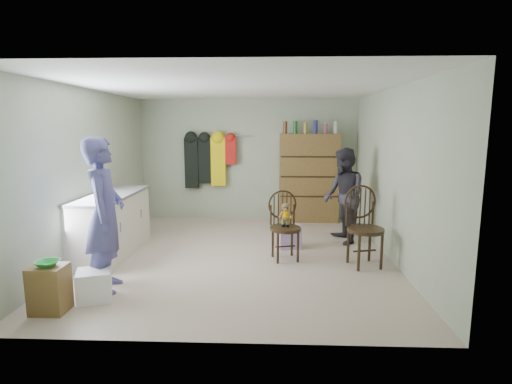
{
  "coord_description": "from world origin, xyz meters",
  "views": [
    {
      "loc": [
        0.49,
        -5.84,
        1.95
      ],
      "look_at": [
        0.25,
        0.2,
        0.95
      ],
      "focal_mm": 28.0,
      "sensor_mm": 36.0,
      "label": 1
    }
  ],
  "objects_px": {
    "counter": "(112,224)",
    "chair_front": "(284,221)",
    "dresser": "(309,177)",
    "chair_far": "(364,223)"
  },
  "relations": [
    {
      "from": "chair_far",
      "to": "dresser",
      "type": "distance_m",
      "value": 2.71
    },
    {
      "from": "chair_front",
      "to": "dresser",
      "type": "xyz_separation_m",
      "value": [
        0.57,
        2.41,
        0.35
      ]
    },
    {
      "from": "counter",
      "to": "chair_far",
      "type": "relative_size",
      "value": 1.64
    },
    {
      "from": "counter",
      "to": "chair_front",
      "type": "bearing_deg",
      "value": -2.49
    },
    {
      "from": "chair_far",
      "to": "dresser",
      "type": "xyz_separation_m",
      "value": [
        -0.53,
        2.64,
        0.31
      ]
    },
    {
      "from": "dresser",
      "to": "counter",
      "type": "bearing_deg",
      "value": -144.31
    },
    {
      "from": "chair_front",
      "to": "dresser",
      "type": "bearing_deg",
      "value": 63.12
    },
    {
      "from": "dresser",
      "to": "chair_far",
      "type": "bearing_deg",
      "value": -78.54
    },
    {
      "from": "counter",
      "to": "chair_front",
      "type": "xyz_separation_m",
      "value": [
        2.63,
        -0.11,
        0.09
      ]
    },
    {
      "from": "chair_front",
      "to": "dresser",
      "type": "height_order",
      "value": "dresser"
    }
  ]
}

